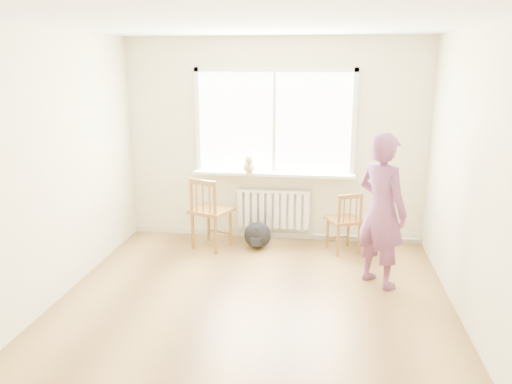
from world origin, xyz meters
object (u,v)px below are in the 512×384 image
(chair_left, at_px, (209,213))
(cat, at_px, (249,165))
(person, at_px, (382,211))
(backpack, at_px, (258,235))
(chair_right, at_px, (345,222))

(chair_left, height_order, cat, cat)
(person, bearing_deg, backpack, 14.84)
(chair_right, relative_size, cat, 1.97)
(cat, relative_size, backpack, 1.14)
(person, relative_size, backpack, 4.72)
(chair_left, distance_m, cat, 0.83)
(chair_right, distance_m, cat, 1.45)
(chair_left, height_order, backpack, chair_left)
(chair_right, height_order, backpack, chair_right)
(chair_left, xyz_separation_m, chair_right, (1.74, 0.09, -0.08))
(backpack, bearing_deg, chair_right, -0.13)
(chair_right, bearing_deg, person, 84.78)
(cat, bearing_deg, backpack, -68.41)
(chair_right, xyz_separation_m, backpack, (-1.13, 0.00, -0.23))
(chair_right, relative_size, person, 0.48)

